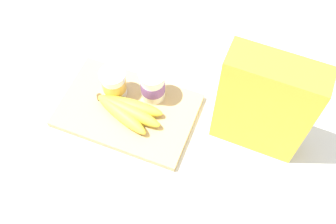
% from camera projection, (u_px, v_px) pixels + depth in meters
% --- Properties ---
extents(ground_plane, '(2.40, 2.40, 0.00)m').
position_uv_depth(ground_plane, '(128.00, 112.00, 1.02)').
color(ground_plane, silver).
extents(cutting_board, '(0.34, 0.22, 0.02)m').
position_uv_depth(cutting_board, '(128.00, 110.00, 1.01)').
color(cutting_board, tan).
rests_on(cutting_board, ground_plane).
extents(cereal_box, '(0.20, 0.08, 0.29)m').
position_uv_depth(cereal_box, '(264.00, 106.00, 0.86)').
color(cereal_box, yellow).
rests_on(cereal_box, ground_plane).
extents(yogurt_cup_front, '(0.07, 0.07, 0.08)m').
position_uv_depth(yogurt_cup_front, '(114.00, 83.00, 0.99)').
color(yogurt_cup_front, white).
rests_on(yogurt_cup_front, cutting_board).
extents(yogurt_cup_back, '(0.07, 0.07, 0.09)m').
position_uv_depth(yogurt_cup_back, '(153.00, 85.00, 0.99)').
color(yogurt_cup_back, white).
rests_on(yogurt_cup_back, cutting_board).
extents(banana_bunch, '(0.19, 0.10, 0.04)m').
position_uv_depth(banana_bunch, '(127.00, 110.00, 0.98)').
color(banana_bunch, yellow).
rests_on(banana_bunch, cutting_board).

